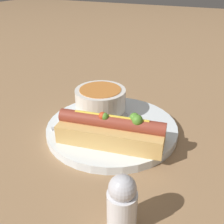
% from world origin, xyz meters
% --- Properties ---
extents(ground_plane, '(4.00, 4.00, 0.00)m').
position_xyz_m(ground_plane, '(0.00, 0.00, 0.00)').
color(ground_plane, '#93704C').
extents(dinner_plate, '(0.25, 0.25, 0.01)m').
position_xyz_m(dinner_plate, '(0.00, 0.00, 0.01)').
color(dinner_plate, white).
rests_on(dinner_plate, ground_plane).
extents(hot_dog, '(0.19, 0.09, 0.06)m').
position_xyz_m(hot_dog, '(0.02, -0.05, 0.04)').
color(hot_dog, '#DBAD60').
rests_on(hot_dog, dinner_plate).
extents(soup_bowl, '(0.10, 0.10, 0.05)m').
position_xyz_m(soup_bowl, '(-0.04, 0.03, 0.04)').
color(soup_bowl, silver).
rests_on(soup_bowl, dinner_plate).
extents(spoon, '(0.11, 0.12, 0.01)m').
position_xyz_m(spoon, '(-0.02, 0.02, 0.02)').
color(spoon, '#B7B7BC').
rests_on(spoon, dinner_plate).
extents(salt_shaker, '(0.04, 0.04, 0.08)m').
position_xyz_m(salt_shaker, '(0.10, -0.18, 0.04)').
color(salt_shaker, silver).
rests_on(salt_shaker, ground_plane).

